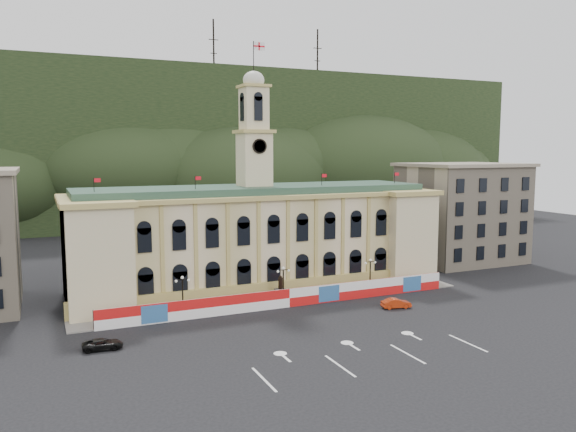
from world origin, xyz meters
name	(u,v)px	position (x,y,z in m)	size (l,w,h in m)	color
ground	(345,341)	(0.00, 0.00, 0.00)	(260.00, 260.00, 0.00)	black
lane_markings	(369,356)	(0.00, -5.00, 0.00)	(26.00, 10.00, 0.02)	white
hill_ridge	(145,155)	(0.03, 121.99, 19.48)	(230.00, 80.00, 64.00)	black
city_hall	(256,236)	(0.00, 27.63, 7.85)	(56.20, 17.60, 37.10)	beige
side_building_right	(461,212)	(43.00, 30.93, 9.33)	(21.00, 17.00, 18.60)	tan
hoarding_fence	(289,298)	(0.06, 15.07, 1.25)	(50.00, 0.44, 2.50)	red
pavement	(281,301)	(0.00, 17.75, 0.08)	(56.00, 5.50, 0.16)	slate
statue	(280,293)	(0.00, 18.00, 1.19)	(1.40, 1.40, 3.72)	#595651
lamp_left	(183,292)	(-14.00, 17.00, 3.07)	(1.96, 0.44, 5.15)	black
lamp_center	(283,282)	(0.00, 17.00, 3.07)	(1.96, 0.44, 5.15)	black
lamp_right	(370,273)	(14.00, 17.00, 3.07)	(1.96, 0.44, 5.15)	black
red_sedan	(396,303)	(12.84, 8.69, 0.66)	(4.17, 2.14, 1.31)	#B62C0D
black_suv	(103,344)	(-24.72, 8.23, 0.58)	(4.32, 2.26, 1.16)	black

